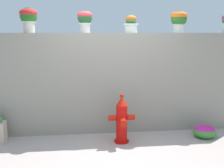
{
  "coord_description": "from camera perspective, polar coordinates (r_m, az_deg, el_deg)",
  "views": [
    {
      "loc": [
        -0.55,
        -4.13,
        1.95
      ],
      "look_at": [
        0.05,
        1.08,
        0.99
      ],
      "focal_mm": 44.52,
      "sensor_mm": 36.0,
      "label": 1
    }
  ],
  "objects": [
    {
      "name": "stone_wall",
      "position": [
        5.53,
        -0.76,
        0.27
      ],
      "size": [
        5.48,
        0.41,
        1.95
      ],
      "primitive_type": "cube",
      "color": "gray",
      "rests_on": "ground"
    },
    {
      "name": "potted_plant_2",
      "position": [
        5.41,
        -5.6,
        13.2
      ],
      "size": [
        0.29,
        0.29,
        0.42
      ],
      "color": "silver",
      "rests_on": "stone_wall"
    },
    {
      "name": "potted_plant_1",
      "position": [
        5.52,
        -16.78,
        13.06
      ],
      "size": [
        0.33,
        0.33,
        0.47
      ],
      "color": "beige",
      "rests_on": "stone_wall"
    },
    {
      "name": "flower_bush_left",
      "position": [
        5.61,
        18.44,
        -9.14
      ],
      "size": [
        0.43,
        0.39,
        0.24
      ],
      "color": "#33812D",
      "rests_on": "ground"
    },
    {
      "name": "potted_plant_4",
      "position": [
        5.76,
        13.57,
        12.88
      ],
      "size": [
        0.33,
        0.33,
        0.44
      ],
      "color": "silver",
      "rests_on": "stone_wall"
    },
    {
      "name": "ground_plane",
      "position": [
        4.6,
        0.93,
        -14.67
      ],
      "size": [
        24.0,
        24.0,
        0.0
      ],
      "primitive_type": "plane",
      "color": "gray"
    },
    {
      "name": "potted_plant_3",
      "position": [
        5.49,
        3.91,
        12.33
      ],
      "size": [
        0.28,
        0.28,
        0.34
      ],
      "color": "silver",
      "rests_on": "stone_wall"
    },
    {
      "name": "fire_hydrant",
      "position": [
        5.02,
        2.01,
        -7.51
      ],
      "size": [
        0.48,
        0.39,
        0.88
      ],
      "color": "red",
      "rests_on": "ground"
    }
  ]
}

